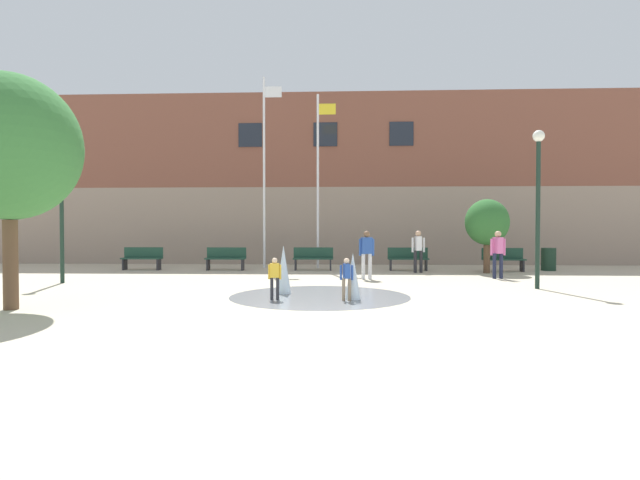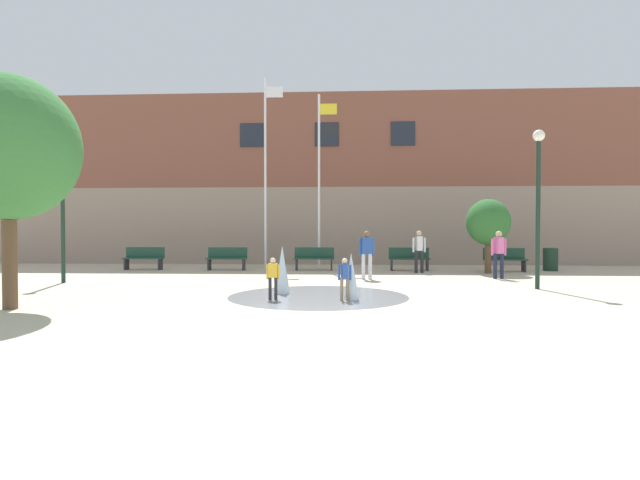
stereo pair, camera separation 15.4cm
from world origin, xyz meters
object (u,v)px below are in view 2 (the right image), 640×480
object	(u,v)px
teen_by_trashcan	(419,248)
park_bench_under_right_flagpole	(505,259)
adult_in_red	(499,251)
child_with_pink_shirt	(273,275)
flagpole_right	(320,176)
flagpole_left	(266,167)
child_running	(345,276)
street_tree_foreground	(8,148)
street_tree_near_building	(488,223)
trash_can	(550,259)
park_bench_under_left_flagpole	(314,258)
lamp_post_right_lane	(538,187)
lamp_post_left_lane	(63,195)
park_bench_far_left	(144,258)
adult_watching	(367,251)
park_bench_left_of_flagpoles	(227,258)
park_bench_center	(409,258)

from	to	relation	value
teen_by_trashcan	park_bench_under_right_flagpole	bearing A→B (deg)	-82.53
park_bench_under_right_flagpole	adult_in_red	size ratio (longest dim) A/B	1.01
child_with_pink_shirt	flagpole_right	distance (m)	10.03
flagpole_left	adult_in_red	bearing A→B (deg)	-26.45
child_running	flagpole_right	xyz separation A→B (m)	(-1.09, 9.54, 3.31)
street_tree_foreground	street_tree_near_building	distance (m)	15.20
trash_can	street_tree_near_building	size ratio (longest dim) A/B	0.33
park_bench_under_left_flagpole	lamp_post_right_lane	xyz separation A→B (m)	(6.56, -5.94, 2.33)
lamp_post_left_lane	park_bench_far_left	bearing A→B (deg)	84.42
adult_watching	child_running	size ratio (longest dim) A/B	1.61
adult_watching	lamp_post_left_lane	size ratio (longest dim) A/B	0.38
adult_watching	flagpole_left	xyz separation A→B (m)	(-4.07, 4.61, 3.34)
park_bench_far_left	lamp_post_left_lane	size ratio (longest dim) A/B	0.38
flagpole_left	park_bench_under_right_flagpole	bearing A→B (deg)	-7.61
child_running	street_tree_foreground	xyz separation A→B (m)	(-6.90, -1.53, 2.74)
child_with_pink_shirt	trash_can	size ratio (longest dim) A/B	1.10
park_bench_under_right_flagpole	street_tree_foreground	xyz separation A→B (m)	(-13.08, -9.80, 2.84)
park_bench_left_of_flagpoles	child_running	distance (m)	9.63
park_bench_center	teen_by_trashcan	size ratio (longest dim) A/B	1.01
adult_in_red	street_tree_near_building	distance (m)	2.31
park_bench_left_of_flagpoles	flagpole_right	distance (m)	5.15
adult_in_red	park_bench_center	bearing A→B (deg)	22.82
park_bench_center	street_tree_foreground	bearing A→B (deg)	-133.08
park_bench_far_left	trash_can	size ratio (longest dim) A/B	1.78
park_bench_under_right_flagpole	lamp_post_right_lane	bearing A→B (deg)	-98.85
teen_by_trashcan	child_running	xyz separation A→B (m)	(-2.77, -7.49, -0.35)
park_bench_left_of_flagpoles	flagpole_left	world-z (taller)	flagpole_left
park_bench_center	lamp_post_right_lane	xyz separation A→B (m)	(2.77, -5.97, 2.33)
child_running	flagpole_left	bearing A→B (deg)	4.51
park_bench_under_left_flagpole	lamp_post_left_lane	bearing A→B (deg)	-145.46
park_bench_far_left	flagpole_right	bearing A→B (deg)	9.51
teen_by_trashcan	lamp_post_right_lane	xyz separation A→B (m)	(2.53, -4.92, 1.88)
adult_in_red	street_tree_near_building	world-z (taller)	street_tree_near_building
child_with_pink_shirt	lamp_post_left_lane	size ratio (longest dim) A/B	0.24
park_bench_far_left	child_with_pink_shirt	distance (m)	10.52
child_with_pink_shirt	lamp_post_left_lane	bearing A→B (deg)	-29.52
park_bench_under_left_flagpole	park_bench_center	world-z (taller)	same
flagpole_right	street_tree_near_building	world-z (taller)	flagpole_right
adult_in_red	flagpole_right	size ratio (longest dim) A/B	0.22
flagpole_left	street_tree_near_building	size ratio (longest dim) A/B	2.91
park_bench_center	street_tree_foreground	world-z (taller)	street_tree_foreground
lamp_post_left_lane	lamp_post_right_lane	world-z (taller)	lamp_post_right_lane
park_bench_far_left	teen_by_trashcan	distance (m)	10.99
park_bench_center	park_bench_under_right_flagpole	world-z (taller)	same
park_bench_far_left	street_tree_foreground	bearing A→B (deg)	-82.60
park_bench_center	flagpole_left	world-z (taller)	flagpole_left
park_bench_under_right_flagpole	street_tree_near_building	distance (m)	1.86
park_bench_center	adult_in_red	xyz separation A→B (m)	(2.54, -3.20, 0.45)
lamp_post_right_lane	trash_can	distance (m)	7.14
trash_can	adult_in_red	bearing A→B (deg)	-131.93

